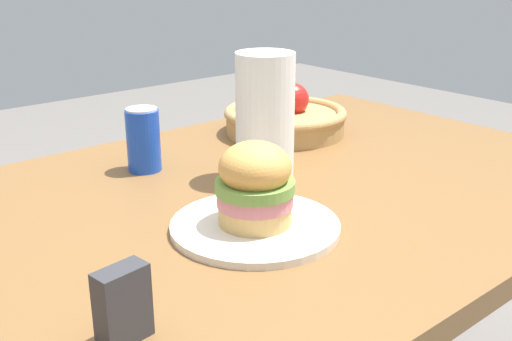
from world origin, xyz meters
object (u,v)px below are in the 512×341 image
at_px(plate, 255,226).
at_px(napkin_holder, 123,305).
at_px(soda_can, 143,140).
at_px(fruit_basket, 285,118).
at_px(paper_towel_roll, 265,117).
at_px(sandwich, 255,184).

height_order(plate, napkin_holder, napkin_holder).
xyz_separation_m(soda_can, napkin_holder, (-0.31, -0.48, -0.02)).
bearing_deg(plate, fruit_basket, 42.05).
xyz_separation_m(paper_towel_roll, napkin_holder, (-0.46, -0.29, -0.07)).
bearing_deg(soda_can, napkin_holder, -122.89).
distance_m(fruit_basket, napkin_holder, 0.85).
bearing_deg(paper_towel_roll, fruit_basket, 39.68).
height_order(plate, soda_can, soda_can).
bearing_deg(napkin_holder, fruit_basket, 27.55).
distance_m(sandwich, paper_towel_roll, 0.24).
bearing_deg(napkin_holder, paper_towel_roll, 24.86).
bearing_deg(soda_can, fruit_basket, 1.28).
height_order(sandwich, napkin_holder, sandwich).
height_order(fruit_basket, paper_towel_roll, paper_towel_roll).
distance_m(sandwich, soda_can, 0.35).
relative_size(sandwich, napkin_holder, 1.46).
relative_size(plate, sandwich, 2.03).
xyz_separation_m(sandwich, soda_can, (0.01, 0.35, -0.01)).
height_order(soda_can, fruit_basket, soda_can).
bearing_deg(sandwich, plate, -153.43).
relative_size(soda_can, napkin_holder, 1.40).
bearing_deg(plate, sandwich, 26.57).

